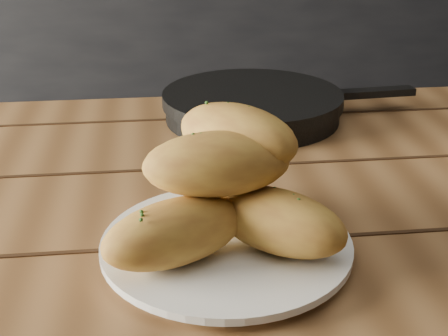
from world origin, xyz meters
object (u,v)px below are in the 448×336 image
plate (226,247)px  bread_rolls (225,189)px  table (287,270)px  skillet (254,105)px

plate → bread_rolls: bearing=117.1°
plate → bread_rolls: size_ratio=0.99×
table → plate: plate is taller
table → skillet: (0.00, 0.29, 0.13)m
plate → skillet: size_ratio=0.60×
bread_rolls → plate: bearing=-62.9°
plate → bread_rolls: bread_rolls is taller
plate → skillet: bearing=77.0°
table → bread_rolls: size_ratio=5.27×
table → bread_rolls: (-0.10, -0.12, 0.18)m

